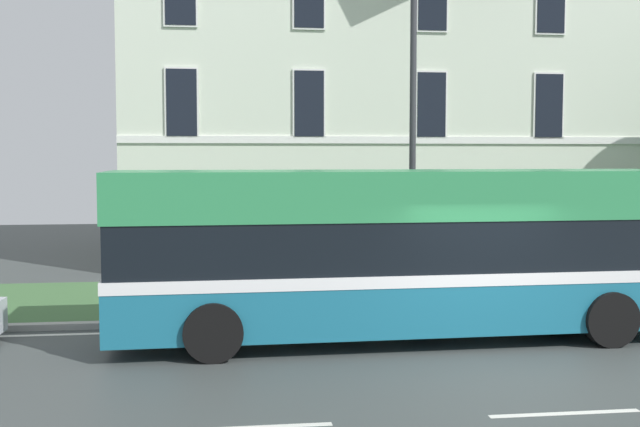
% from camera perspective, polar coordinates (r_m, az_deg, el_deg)
% --- Properties ---
extents(ground_plane, '(60.00, 56.00, 0.18)m').
position_cam_1_polar(ground_plane, '(13.26, 12.24, -10.30)').
color(ground_plane, '#3E4443').
extents(georgian_townhouse, '(17.72, 10.88, 11.58)m').
position_cam_1_polar(georgian_townhouse, '(27.98, 5.08, 9.61)').
color(georgian_townhouse, silver).
rests_on(georgian_townhouse, ground_plane).
extents(iron_verge_railing, '(13.44, 0.04, 0.97)m').
position_cam_1_polar(iron_verge_railing, '(16.89, 13.63, -4.99)').
color(iron_verge_railing, black).
rests_on(iron_verge_railing, ground_plane).
extents(single_decker_bus, '(10.36, 2.73, 3.02)m').
position_cam_1_polar(single_decker_bus, '(14.19, 6.01, -2.66)').
color(single_decker_bus, '#1B6883').
rests_on(single_decker_bus, ground_plane).
extents(street_lamp_post, '(0.36, 0.24, 7.86)m').
position_cam_1_polar(street_lamp_post, '(17.02, 6.73, 8.45)').
color(street_lamp_post, '#333338').
rests_on(street_lamp_post, ground_plane).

